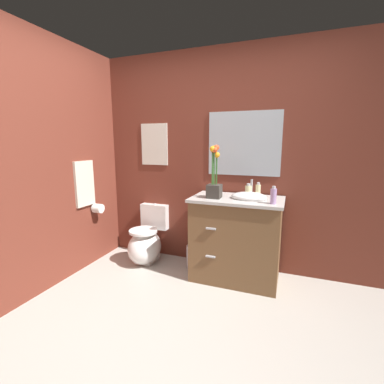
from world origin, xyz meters
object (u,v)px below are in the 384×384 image
Objects in this scene: flower_vase at (214,180)px; toilet at (146,243)px; toilet_paper_roll at (98,208)px; soap_bottle at (258,191)px; lotion_bottle at (248,191)px; hanging_towel at (85,184)px; wall_mirror at (244,144)px; trash_bin at (194,256)px; vanity_cabinet at (236,238)px; hand_wash_bottle at (273,196)px; wall_poster at (154,144)px.

toilet is at bearing 173.08° from flower_vase.
toilet_paper_roll is at bearing -160.03° from toilet.
soap_bottle is 0.10m from lotion_bottle.
toilet is 1.02m from hanging_towel.
wall_mirror reaches higher than lotion_bottle.
trash_bin is 1.42m from wall_mirror.
wall_mirror reaches higher than flower_vase.
hanging_towel is (-0.60, -0.33, 0.76)m from toilet.
flower_vase reaches higher than hanging_towel.
vanity_cabinet is 0.55m from soap_bottle.
hanging_towel is (-2.08, -0.15, 0.02)m from hand_wash_bottle.
wall_poster reaches higher than hanging_towel.
lotion_bottle is at bearing 142.63° from hand_wash_bottle.
wall_mirror is at bearing 0.00° from wall_poster.
vanity_cabinet is 1.35× the size of wall_mirror.
soap_bottle is at bearing -8.86° from wall_poster.
soap_bottle is 0.31× the size of hanging_towel.
trash_bin is 2.47× the size of toilet_paper_roll.
vanity_cabinet is 6.67× the size of soap_bottle.
trash_bin is 0.34× the size of wall_mirror.
lotion_bottle is at bearing 1.13° from toilet.
vanity_cabinet reaches higher than lotion_bottle.
hand_wash_bottle is at bearing -6.71° from flower_vase.
soap_bottle is 1.47× the size of toilet_paper_roll.
soap_bottle is 1.95m from hanging_towel.
wall_poster is at bearing 160.67° from trash_bin.
wall_mirror is 1.88m from toilet_paper_roll.
toilet is 4.27× the size of soap_bottle.
wall_poster reaches higher than trash_bin.
flower_vase reaches higher than vanity_cabinet.
trash_bin is (-0.28, 0.16, -0.95)m from flower_vase.
flower_vase is 2.00× the size of trash_bin.
wall_mirror reaches higher than toilet.
hanging_towel is at bearing -171.55° from flower_vase.
soap_bottle reaches higher than toilet_paper_roll.
flower_vase is at bearing -160.34° from vanity_cabinet.
flower_vase is 1.03m from wall_poster.
toilet_paper_roll is at bearing -172.03° from soap_bottle.
lotion_bottle is 0.29× the size of hanging_towel.
flower_vase is 0.47m from soap_bottle.
lotion_bottle is at bearing -2.89° from trash_bin.
hanging_towel is at bearing -151.15° from toilet.
hanging_towel reaches higher than toilet.
vanity_cabinet is 1.68m from toilet_paper_roll.
wall_mirror is (-0.20, 0.20, 0.48)m from soap_bottle.
hand_wash_bottle is (0.17, -0.24, 0.00)m from soap_bottle.
lotion_bottle reaches higher than toilet.
lotion_bottle is at bearing -66.76° from wall_mirror.
toilet_paper_roll is at bearing -174.14° from vanity_cabinet.
soap_bottle is 1.89m from toilet_paper_roll.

